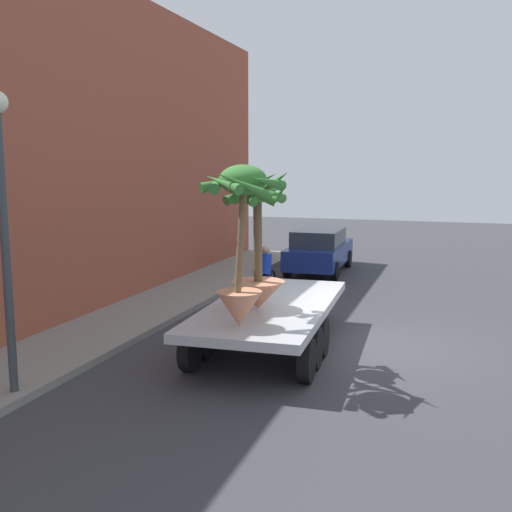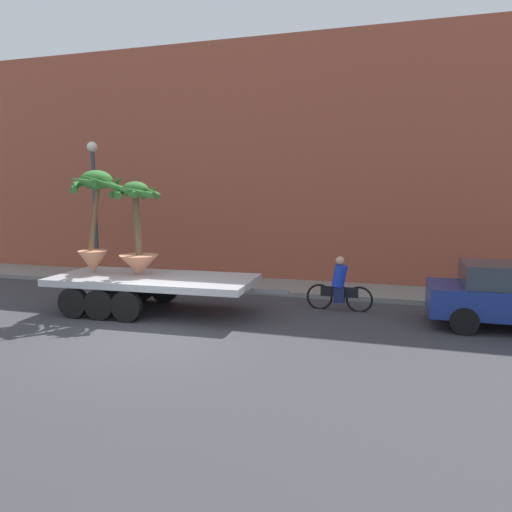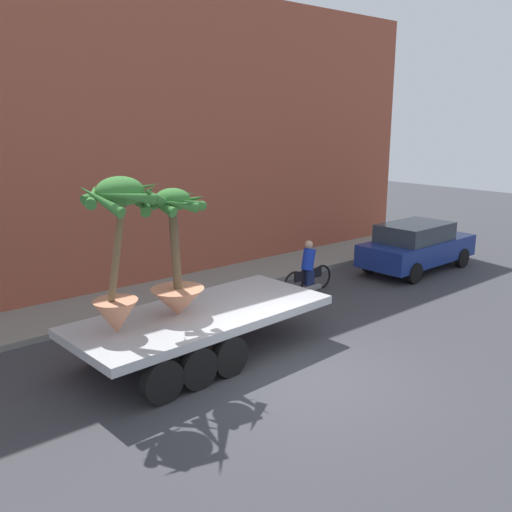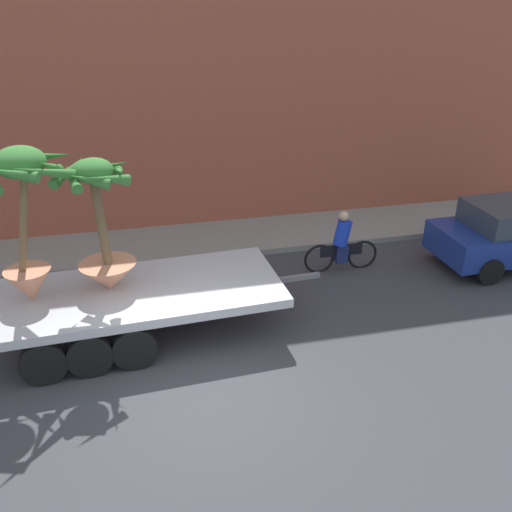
# 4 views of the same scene
# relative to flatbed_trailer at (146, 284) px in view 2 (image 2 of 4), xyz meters

# --- Properties ---
(ground_plane) EXTENTS (60.00, 60.00, 0.00)m
(ground_plane) POSITION_rel_flatbed_trailer_xyz_m (1.18, -2.11, -0.76)
(ground_plane) COLOR #38383D
(sidewalk) EXTENTS (24.00, 2.20, 0.15)m
(sidewalk) POSITION_rel_flatbed_trailer_xyz_m (1.18, 3.99, -0.69)
(sidewalk) COLOR gray
(sidewalk) RESTS_ON ground
(building_facade) EXTENTS (24.00, 1.20, 8.53)m
(building_facade) POSITION_rel_flatbed_trailer_xyz_m (1.18, 5.69, 3.51)
(building_facade) COLOR #9E4C38
(building_facade) RESTS_ON ground
(flatbed_trailer) EXTENTS (6.53, 2.66, 0.98)m
(flatbed_trailer) POSITION_rel_flatbed_trailer_xyz_m (0.00, 0.00, 0.00)
(flatbed_trailer) COLOR #B7BABF
(flatbed_trailer) RESTS_ON ground
(potted_palm_rear) EXTENTS (1.66, 1.81, 2.87)m
(potted_palm_rear) POSITION_rel_flatbed_trailer_xyz_m (-1.51, 0.01, 1.91)
(potted_palm_rear) COLOR tan
(potted_palm_rear) RESTS_ON flatbed_trailer
(potted_palm_middle) EXTENTS (1.46, 1.42, 2.57)m
(potted_palm_middle) POSITION_rel_flatbed_trailer_xyz_m (-0.27, 0.14, 1.35)
(potted_palm_middle) COLOR tan
(potted_palm_middle) RESTS_ON flatbed_trailer
(cyclist) EXTENTS (1.84, 0.35, 1.54)m
(cyclist) POSITION_rel_flatbed_trailer_xyz_m (5.06, 1.68, -0.09)
(cyclist) COLOR black
(cyclist) RESTS_ON ground
(street_lamp) EXTENTS (0.36, 0.36, 4.83)m
(street_lamp) POSITION_rel_flatbed_trailer_xyz_m (-3.78, 3.19, 2.47)
(street_lamp) COLOR #383D42
(street_lamp) RESTS_ON sidewalk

